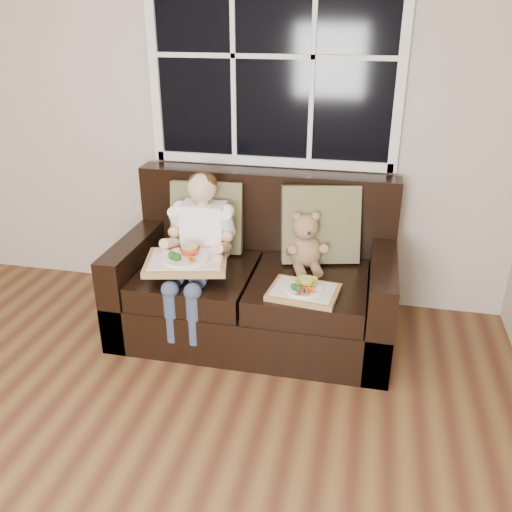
% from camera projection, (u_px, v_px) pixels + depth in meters
% --- Properties ---
extents(window_back, '(1.62, 0.04, 1.37)m').
position_uv_depth(window_back, '(273.00, 56.00, 3.33)').
color(window_back, black).
rests_on(window_back, room_walls).
extents(loveseat, '(1.70, 0.92, 0.96)m').
position_uv_depth(loveseat, '(257.00, 284.00, 3.47)').
color(loveseat, black).
rests_on(loveseat, ground).
extents(pillow_left, '(0.48, 0.26, 0.48)m').
position_uv_depth(pillow_left, '(207.00, 217.00, 3.52)').
color(pillow_left, '#686740').
rests_on(pillow_left, loveseat).
extents(pillow_right, '(0.52, 0.33, 0.50)m').
position_uv_depth(pillow_right, '(320.00, 224.00, 3.37)').
color(pillow_right, '#686740').
rests_on(pillow_right, loveseat).
extents(child, '(0.39, 0.60, 0.89)m').
position_uv_depth(child, '(199.00, 238.00, 3.29)').
color(child, white).
rests_on(child, loveseat).
extents(teddy_bear, '(0.26, 0.31, 0.37)m').
position_uv_depth(teddy_bear, '(305.00, 245.00, 3.32)').
color(teddy_bear, '#9E7A53').
rests_on(teddy_bear, loveseat).
extents(tray_left, '(0.54, 0.45, 0.11)m').
position_uv_depth(tray_left, '(186.00, 260.00, 3.16)').
color(tray_left, '#AA7A4C').
rests_on(tray_left, child).
extents(tray_right, '(0.41, 0.33, 0.09)m').
position_uv_depth(tray_right, '(304.00, 290.00, 3.03)').
color(tray_right, '#AA7A4C').
rests_on(tray_right, loveseat).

